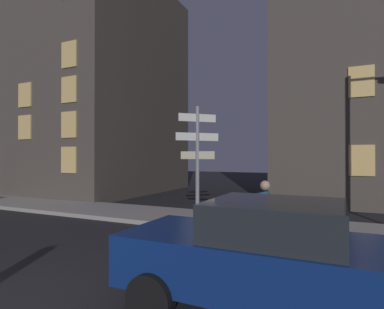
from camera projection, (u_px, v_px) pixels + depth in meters
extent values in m
cube|color=#9E9991|center=(199.00, 219.00, 10.29)|extent=(40.00, 2.61, 0.14)
cylinder|color=gray|center=(197.00, 164.00, 9.55)|extent=(0.12, 0.12, 3.55)
cube|color=white|center=(197.00, 118.00, 9.56)|extent=(0.89, 0.89, 0.24)
cube|color=white|center=(197.00, 137.00, 9.56)|extent=(1.01, 1.01, 0.24)
cube|color=beige|center=(197.00, 155.00, 9.55)|extent=(1.14, 0.03, 0.24)
cube|color=navy|center=(268.00, 263.00, 4.15)|extent=(4.03, 1.69, 0.70)
cube|color=#23282D|center=(276.00, 220.00, 4.11)|extent=(1.72, 1.54, 0.49)
cylinder|color=black|center=(151.00, 298.00, 3.96)|extent=(0.64, 0.23, 0.64)
cylinder|color=black|center=(202.00, 259.00, 5.46)|extent=(0.64, 0.23, 0.64)
cylinder|color=black|center=(376.00, 286.00, 4.32)|extent=(0.64, 0.23, 0.64)
sphere|color=#F9EFCC|center=(120.00, 255.00, 4.51)|extent=(0.16, 0.16, 0.16)
sphere|color=#F9EFCC|center=(160.00, 237.00, 5.53)|extent=(0.16, 0.16, 0.16)
torus|color=black|center=(237.00, 234.00, 7.08)|extent=(0.72, 0.06, 0.72)
torus|color=black|center=(286.00, 240.00, 6.62)|extent=(0.72, 0.06, 0.72)
cylinder|color=#1959A5|center=(261.00, 226.00, 6.85)|extent=(1.00, 0.04, 0.04)
cylinder|color=navy|center=(265.00, 204.00, 6.82)|extent=(0.45, 0.32, 0.61)
sphere|color=tan|center=(265.00, 186.00, 6.82)|extent=(0.22, 0.22, 0.22)
cylinder|color=black|center=(262.00, 228.00, 6.75)|extent=(0.34, 0.12, 0.55)
cylinder|color=black|center=(264.00, 226.00, 6.91)|extent=(0.34, 0.12, 0.55)
cube|color=#4C443D|center=(93.00, 91.00, 19.74)|extent=(8.91, 9.48, 12.66)
cube|color=#F2C672|center=(69.00, 160.00, 14.13)|extent=(0.90, 0.06, 1.20)
cube|color=#F2C672|center=(25.00, 127.00, 15.39)|extent=(0.90, 0.06, 1.20)
cube|color=#F2C672|center=(69.00, 125.00, 14.14)|extent=(0.90, 0.06, 1.20)
cube|color=#F2C672|center=(25.00, 95.00, 15.41)|extent=(0.90, 0.06, 1.20)
cube|color=#F2C672|center=(69.00, 89.00, 14.16)|extent=(0.90, 0.06, 1.20)
cube|color=#F2C672|center=(69.00, 54.00, 14.17)|extent=(0.90, 0.06, 1.20)
cube|color=#F2C672|center=(362.00, 160.00, 11.93)|extent=(0.90, 0.06, 1.20)
cube|color=#F2C672|center=(361.00, 81.00, 11.96)|extent=(0.90, 0.06, 1.20)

